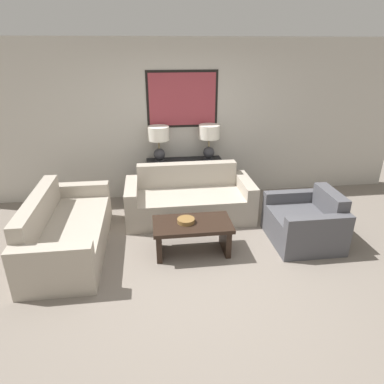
{
  "coord_description": "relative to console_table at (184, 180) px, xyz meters",
  "views": [
    {
      "loc": [
        -0.59,
        -3.42,
        2.53
      ],
      "look_at": [
        -0.03,
        0.89,
        0.65
      ],
      "focal_mm": 32.0,
      "sensor_mm": 36.0,
      "label": 1
    }
  ],
  "objects": [
    {
      "name": "console_table",
      "position": [
        0.0,
        0.0,
        0.0
      ],
      "size": [
        1.28,
        0.38,
        0.72
      ],
      "color": "black",
      "rests_on": "ground_plane"
    },
    {
      "name": "couch_by_side",
      "position": [
        -1.71,
        -1.45,
        -0.08
      ],
      "size": [
        0.88,
        1.95,
        0.79
      ],
      "color": "#ADA393",
      "rests_on": "ground_plane"
    },
    {
      "name": "table_lamp_left",
      "position": [
        -0.42,
        0.0,
        0.76
      ],
      "size": [
        0.35,
        0.35,
        0.59
      ],
      "color": "#333338",
      "rests_on": "console_table"
    },
    {
      "name": "decorative_bowl",
      "position": [
        -0.17,
        -1.69,
        0.1
      ],
      "size": [
        0.22,
        0.22,
        0.05
      ],
      "color": "olive",
      "rests_on": "coffee_table"
    },
    {
      "name": "table_lamp_right",
      "position": [
        0.42,
        0.0,
        0.76
      ],
      "size": [
        0.35,
        0.35,
        0.59
      ],
      "color": "#333338",
      "rests_on": "console_table"
    },
    {
      "name": "couch_by_back_wall",
      "position": [
        0.0,
        -0.68,
        -0.08
      ],
      "size": [
        1.95,
        0.88,
        0.79
      ],
      "color": "#ADA393",
      "rests_on": "ground_plane"
    },
    {
      "name": "ground_plane",
      "position": [
        0.0,
        -2.11,
        -0.36
      ],
      "size": [
        20.0,
        20.0,
        0.0
      ],
      "primitive_type": "plane",
      "color": "slate"
    },
    {
      "name": "back_wall",
      "position": [
        0.0,
        0.27,
        0.97
      ],
      "size": [
        7.77,
        0.12,
        2.65
      ],
      "color": "beige",
      "rests_on": "ground_plane"
    },
    {
      "name": "armchair_near_back_wall",
      "position": [
        1.49,
        -1.62,
        -0.09
      ],
      "size": [
        0.87,
        0.95,
        0.73
      ],
      "color": "#4C4C51",
      "rests_on": "ground_plane"
    },
    {
      "name": "coffee_table",
      "position": [
        -0.09,
        -1.71,
        -0.05
      ],
      "size": [
        1.01,
        0.55,
        0.44
      ],
      "color": "black",
      "rests_on": "ground_plane"
    }
  ]
}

